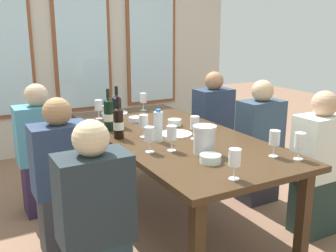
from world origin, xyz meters
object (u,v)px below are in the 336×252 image
wine_bottle_2 (117,111)px  wine_glass_8 (106,112)px  wine_glass_0 (149,135)px  seated_person_4 (41,153)px  wine_glass_1 (235,159)px  wine_glass_7 (144,122)px  seated_person_0 (95,227)px  wine_glass_6 (300,141)px  wine_glass_9 (172,133)px  tasting_bowl_1 (210,159)px  wine_glass_2 (98,106)px  seated_person_1 (318,168)px  seated_person_3 (259,145)px  tasting_bowl_2 (136,119)px  seated_person_5 (213,127)px  dining_table (172,143)px  seated_person_2 (62,182)px  white_plate_1 (115,113)px  wine_bottle_1 (118,123)px  wine_glass_3 (195,124)px  tasting_bowl_0 (175,122)px  wine_glass_4 (275,139)px  water_bottle (158,126)px  wine_glass_5 (143,98)px  white_plate_0 (176,134)px  wine_bottle_0 (109,114)px  metal_pitcher (204,140)px

wine_bottle_2 → wine_glass_8: bearing=145.2°
wine_glass_0 → seated_person_4: (-0.53, 1.00, -0.33)m
wine_glass_1 → wine_glass_7: bearing=94.4°
wine_glass_7 → seated_person_0: size_ratio=0.16×
wine_glass_6 → wine_glass_9: 0.82m
tasting_bowl_1 → wine_glass_7: wine_glass_7 is taller
wine_bottle_2 → wine_glass_2: bearing=98.5°
seated_person_1 → seated_person_3: size_ratio=1.00×
tasting_bowl_2 → seated_person_5: size_ratio=0.11×
tasting_bowl_1 → wine_glass_9: (-0.09, 0.32, 0.10)m
dining_table → seated_person_3: seated_person_3 is taller
wine_glass_1 → wine_glass_7: (-0.08, 0.99, 0.00)m
wine_glass_0 → seated_person_2: (-0.53, 0.29, -0.33)m
white_plate_1 → seated_person_2: bearing=-128.9°
wine_bottle_1 → seated_person_2: (-0.47, -0.12, -0.33)m
wine_glass_1 → wine_glass_3: size_ratio=1.00×
wine_bottle_1 → tasting_bowl_0: (0.55, 0.13, -0.09)m
wine_glass_0 → wine_bottle_2: bearing=84.8°
wine_glass_4 → seated_person_2: size_ratio=0.16×
white_plate_1 → seated_person_5: (1.00, -0.22, -0.22)m
tasting_bowl_1 → wine_glass_2: (-0.22, 1.45, 0.09)m
dining_table → wine_glass_7: bearing=173.3°
wine_glass_7 → wine_glass_9: size_ratio=1.00×
seated_person_0 → tasting_bowl_0: bearing=42.8°
wine_bottle_2 → tasting_bowl_2: size_ratio=2.82×
wine_glass_9 → wine_glass_1: bearing=-84.8°
wine_glass_0 → wine_glass_3: (0.43, 0.12, -0.00)m
seated_person_3 → white_plate_1: bearing=136.9°
wine_glass_6 → seated_person_5: size_ratio=0.16×
wine_glass_4 → wine_glass_7: same height
wine_glass_9 → seated_person_1: size_ratio=0.16×
tasting_bowl_2 → wine_glass_6: (0.49, -1.41, 0.10)m
wine_bottle_2 → tasting_bowl_1: wine_bottle_2 is taller
tasting_bowl_1 → seated_person_2: bearing=139.2°
water_bottle → dining_table: bearing=34.2°
wine_glass_3 → wine_glass_9: (-0.29, -0.16, 0.00)m
wine_glass_5 → white_plate_0: bearing=-99.7°
wine_bottle_0 → wine_glass_7: bearing=-62.7°
white_plate_0 → seated_person_2: bearing=180.0°
wine_bottle_0 → wine_bottle_2: size_ratio=1.00×
metal_pitcher → wine_glass_7: size_ratio=1.09×
wine_glass_2 → seated_person_1: bearing=-50.2°
water_bottle → wine_glass_4: bearing=-53.1°
wine_glass_7 → wine_glass_8: bearing=105.5°
water_bottle → wine_bottle_1: bearing=135.6°
white_plate_1 → wine_bottle_2: wine_bottle_2 is taller
wine_glass_6 → wine_glass_8: size_ratio=1.00×
wine_glass_2 → wine_glass_9: (0.12, -1.13, 0.00)m
wine_bottle_2 → wine_glass_8: size_ratio=1.94×
seated_person_4 → seated_person_5: bearing=0.1°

